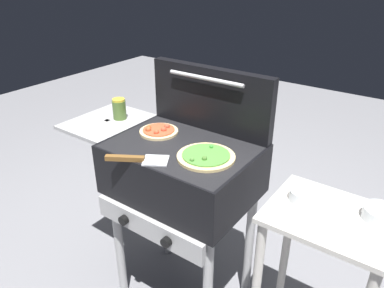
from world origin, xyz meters
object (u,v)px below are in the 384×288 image
(grill, at_px, (180,173))
(spatula, at_px, (138,159))
(prep_table, at_px, (321,266))
(topping_bowl_far, at_px, (304,196))
(pizza_veggie, at_px, (206,156))
(sauce_jar, at_px, (119,109))
(topping_bowl_near, at_px, (380,214))
(pizza_pepperoni, at_px, (159,131))

(grill, xyz_separation_m, spatula, (-0.05, -0.21, 0.15))
(prep_table, relative_size, topping_bowl_far, 7.56)
(pizza_veggie, distance_m, spatula, 0.28)
(sauce_jar, bearing_deg, topping_bowl_near, 0.77)
(sauce_jar, relative_size, spatula, 0.42)
(spatula, height_order, topping_bowl_near, spatula)
(spatula, distance_m, prep_table, 0.82)
(prep_table, distance_m, topping_bowl_near, 0.31)
(sauce_jar, xyz_separation_m, topping_bowl_near, (1.25, 0.02, -0.11))
(grill, bearing_deg, topping_bowl_near, 5.34)
(grill, bearing_deg, spatula, -102.28)
(pizza_veggie, bearing_deg, topping_bowl_far, 9.60)
(topping_bowl_far, bearing_deg, spatula, -157.81)
(topping_bowl_near, relative_size, topping_bowl_far, 1.09)
(grill, distance_m, prep_table, 0.70)
(pizza_veggie, bearing_deg, spatula, -139.28)
(sauce_jar, xyz_separation_m, prep_table, (1.10, -0.06, -0.38))
(topping_bowl_far, bearing_deg, grill, -176.69)
(pizza_pepperoni, relative_size, prep_table, 0.22)
(grill, height_order, prep_table, grill)
(prep_table, bearing_deg, grill, -179.63)
(prep_table, height_order, topping_bowl_far, topping_bowl_far)
(sauce_jar, height_order, topping_bowl_near, sauce_jar)
(pizza_pepperoni, height_order, topping_bowl_far, pizza_pepperoni)
(pizza_pepperoni, xyz_separation_m, topping_bowl_near, (0.97, 0.04, -0.07))
(pizza_veggie, bearing_deg, sauce_jar, 170.96)
(sauce_jar, distance_m, topping_bowl_near, 1.25)
(grill, xyz_separation_m, sauce_jar, (-0.43, 0.06, 0.20))
(prep_table, xyz_separation_m, topping_bowl_near, (0.14, 0.07, 0.26))
(grill, xyz_separation_m, pizza_pepperoni, (-0.16, 0.04, 0.15))
(pizza_veggie, bearing_deg, prep_table, 4.37)
(sauce_jar, xyz_separation_m, topping_bowl_far, (0.99, -0.03, -0.11))
(topping_bowl_far, bearing_deg, prep_table, -13.73)
(grill, bearing_deg, prep_table, 0.37)
(pizza_veggie, relative_size, topping_bowl_near, 2.05)
(sauce_jar, bearing_deg, spatula, -35.63)
(pizza_veggie, xyz_separation_m, spatula, (-0.21, -0.18, -0.00))
(topping_bowl_far, bearing_deg, pizza_pepperoni, 179.30)
(topping_bowl_near, bearing_deg, prep_table, -153.08)
(spatula, distance_m, topping_bowl_far, 0.66)
(pizza_pepperoni, distance_m, sauce_jar, 0.28)
(pizza_pepperoni, height_order, spatula, pizza_pepperoni)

